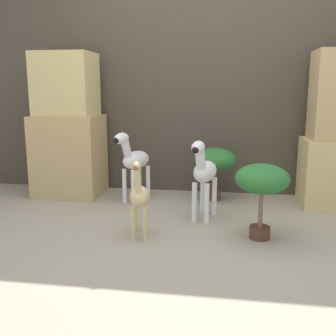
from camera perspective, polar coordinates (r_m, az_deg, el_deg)
The scene contains 8 objects.
ground_plane at distance 2.94m, azimuth 2.18°, elevation -10.98°, with size 14.00×14.00×0.00m, color #9E937F.
wall_back at distance 4.28m, azimuth 4.78°, elevation 11.13°, with size 6.40×0.08×2.20m.
rock_pillar_left at distance 4.27m, azimuth -14.31°, elevation 5.29°, with size 0.68×0.53×1.48m.
zebra_right at distance 3.36m, azimuth 5.22°, elevation -0.54°, with size 0.25×0.52×0.71m.
zebra_left at distance 3.92m, azimuth -5.01°, elevation 1.18°, with size 0.33×0.51×0.71m.
giraffe_figurine at distance 2.99m, azimuth -4.20°, elevation -4.02°, with size 0.18×0.39×0.62m.
potted_palm_front at distance 3.98m, azimuth 6.86°, elevation 1.02°, with size 0.42×0.42×0.54m.
potted_palm_back at distance 3.00m, azimuth 13.49°, elevation -2.03°, with size 0.40×0.40×0.58m.
Camera 1 is at (0.31, -2.70, 1.12)m, focal length 42.00 mm.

